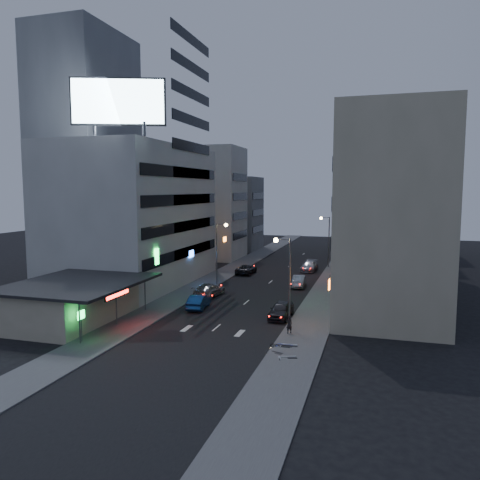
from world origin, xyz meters
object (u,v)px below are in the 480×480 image
at_px(parked_car_right_mid, 299,281).
at_px(road_car_blue, 199,301).
at_px(parked_car_left, 246,269).
at_px(scooter_blue, 293,338).
at_px(scooter_black_a, 284,347).
at_px(person, 289,325).
at_px(parked_car_right_near, 281,310).
at_px(scooter_black_b, 291,338).
at_px(scooter_silver_a, 296,348).
at_px(parked_car_right_far, 309,266).
at_px(scooter_silver_b, 298,337).
at_px(road_car_silver, 209,290).

distance_m(parked_car_right_mid, road_car_blue, 16.15).
distance_m(parked_car_left, scooter_blue, 32.67).
bearing_deg(scooter_black_a, person, 28.76).
relative_size(parked_car_right_near, scooter_black_b, 2.27).
bearing_deg(scooter_silver_a, scooter_blue, -3.45).
xyz_separation_m(parked_car_right_far, scooter_black_a, (3.44, -37.33, -0.13)).
distance_m(person, scooter_black_b, 3.24).
relative_size(parked_car_right_far, scooter_silver_b, 2.60).
xyz_separation_m(parked_car_right_near, parked_car_right_far, (-1.17, 27.26, -0.04)).
height_order(parked_car_right_mid, scooter_silver_a, parked_car_right_mid).
bearing_deg(scooter_blue, parked_car_left, 26.60).
height_order(scooter_black_a, scooter_black_b, scooter_black_b).
relative_size(person, scooter_black_b, 0.75).
bearing_deg(parked_car_right_far, road_car_blue, -105.16).
height_order(road_car_blue, scooter_black_a, road_car_blue).
height_order(scooter_silver_a, scooter_black_b, scooter_black_b).
xyz_separation_m(road_car_silver, person, (11.65, -11.65, 0.12)).
xyz_separation_m(scooter_black_a, scooter_silver_b, (0.70, 2.25, 0.11)).
xyz_separation_m(person, scooter_silver_a, (1.52, -5.36, -0.17)).
xyz_separation_m(parked_car_right_far, scooter_silver_b, (4.14, -35.09, -0.02)).
distance_m(parked_car_right_mid, scooter_blue, 23.28).
bearing_deg(parked_car_right_far, parked_car_right_mid, -86.54).
height_order(parked_car_left, parked_car_right_far, parked_car_right_far).
height_order(parked_car_right_near, scooter_silver_b, parked_car_right_near).
distance_m(parked_car_left, road_car_silver, 15.54).
bearing_deg(road_car_blue, parked_car_left, -93.94).
relative_size(road_car_blue, scooter_silver_b, 2.25).
bearing_deg(parked_car_left, parked_car_right_near, 114.88).
relative_size(parked_car_right_near, parked_car_right_far, 0.90).
relative_size(parked_car_right_mid, road_car_blue, 0.96).
bearing_deg(road_car_silver, parked_car_left, -84.24).
bearing_deg(person, scooter_black_b, 65.12).
height_order(road_car_silver, person, person).
distance_m(road_car_blue, scooter_black_a, 15.91).
distance_m(scooter_black_a, scooter_blue, 2.06).
bearing_deg(scooter_blue, parked_car_right_near, 22.31).
relative_size(parked_car_right_mid, scooter_black_b, 2.10).
bearing_deg(scooter_black_b, road_car_blue, 50.42).
xyz_separation_m(parked_car_left, road_car_blue, (0.77, -21.05, 0.06)).
bearing_deg(parked_car_left, scooter_blue, 113.38).
distance_m(scooter_black_a, scooter_silver_a, 1.02).
relative_size(road_car_silver, scooter_silver_a, 2.73).
bearing_deg(scooter_black_a, road_car_blue, 67.91).
bearing_deg(parked_car_left, person, 114.00).
bearing_deg(person, road_car_silver, -83.02).
height_order(parked_car_left, scooter_blue, parked_car_left).
xyz_separation_m(parked_car_right_far, scooter_black_b, (3.63, -35.42, -0.01)).
bearing_deg(scooter_silver_b, parked_car_right_mid, 6.98).
height_order(person, scooter_black_a, person).
xyz_separation_m(parked_car_right_mid, scooter_blue, (3.39, -23.03, -0.02)).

